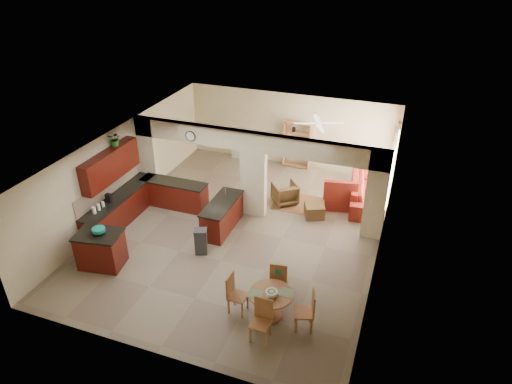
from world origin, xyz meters
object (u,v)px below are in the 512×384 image
(kitchen_island, at_px, (101,249))
(sofa, at_px, (367,192))
(armchair, at_px, (285,193))
(dining_table, at_px, (271,301))

(kitchen_island, bearing_deg, sofa, 33.32)
(sofa, xyz_separation_m, armchair, (-2.57, -0.95, -0.05))
(dining_table, height_order, sofa, sofa)
(kitchen_island, distance_m, dining_table, 4.88)
(sofa, distance_m, armchair, 2.74)
(kitchen_island, relative_size, dining_table, 1.26)
(armchair, bearing_deg, dining_table, 65.06)
(dining_table, xyz_separation_m, sofa, (1.35, 6.10, -0.07))
(kitchen_island, xyz_separation_m, armchair, (3.66, 4.87, -0.16))
(kitchen_island, xyz_separation_m, sofa, (6.22, 5.82, -0.11))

